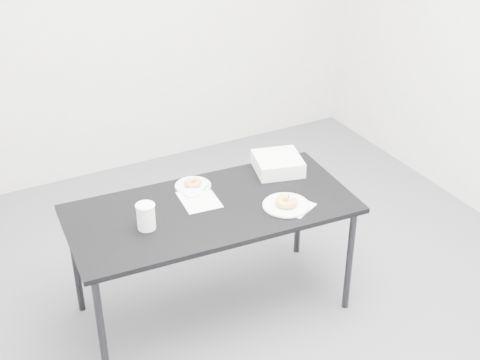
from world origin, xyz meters
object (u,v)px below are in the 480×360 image
donut_near (286,202)px  plate_far (193,186)px  coffee_cup (146,216)px  table (212,215)px  pen (204,190)px  plate_near (286,205)px  bakery_box (278,164)px  scorecard (199,199)px  donut_far (193,183)px

donut_near → plate_far: bearing=129.4°
donut_near → coffee_cup: 0.76m
table → donut_near: size_ratio=13.27×
table → pen: 0.19m
plate_near → bakery_box: 0.40m
table → pen: bearing=81.7°
donut_near → bakery_box: 0.40m
scorecard → donut_near: 0.48m
coffee_cup → bakery_box: 0.93m
scorecard → bakery_box: 0.56m
coffee_cup → donut_far: bearing=35.9°
pen → donut_near: bearing=-85.6°
coffee_cup → pen: bearing=25.9°
scorecard → pen: (0.07, 0.08, 0.00)m
scorecard → donut_far: donut_far is taller
donut_far → plate_far: bearing=0.0°
donut_far → table: bearing=-90.8°
plate_near → donut_near: size_ratio=2.13×
table → scorecard: scorecard is taller
donut_near → pen: bearing=132.0°
pen → coffee_cup: size_ratio=0.82×
pen → bakery_box: (0.49, 0.01, 0.04)m
table → donut_near: bearing=-23.1°
bakery_box → plate_near: bearing=-99.4°
table → plate_near: size_ratio=6.23×
table → plate_near: 0.41m
donut_near → donut_far: size_ratio=1.24×
donut_near → plate_far: 0.56m
plate_far → bakery_box: bearing=-7.1°
plate_near → donut_far: size_ratio=2.65×
bakery_box → donut_near: bearing=-99.4°
donut_near → bakery_box: bakery_box is taller
scorecard → donut_near: bearing=-30.6°
plate_far → coffee_cup: 0.48m
scorecard → plate_far: (0.03, 0.15, 0.00)m
donut_far → bakery_box: bakery_box is taller
table → coffee_cup: coffee_cup is taller
pen → plate_near: size_ratio=0.45×
table → pen: pen is taller
pen → donut_far: bearing=76.5°
pen → bakery_box: bearing=-36.4°
coffee_cup → bakery_box: bearing=13.3°
plate_near → donut_near: 0.02m
donut_near → plate_far: donut_near is taller
table → scorecard: (-0.03, 0.10, 0.05)m
donut_far → scorecard: bearing=-101.8°
scorecard → plate_far: plate_far is taller
scorecard → plate_near: (0.39, -0.28, 0.01)m
plate_far → table: bearing=-90.8°
donut_near → table: bearing=153.0°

